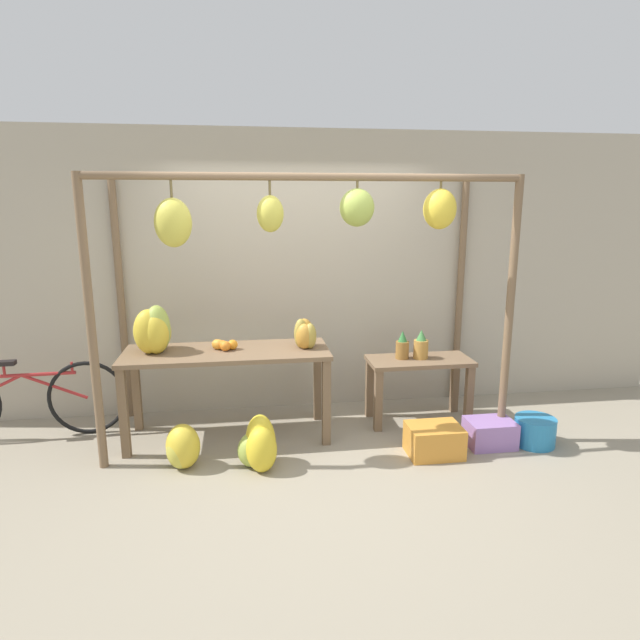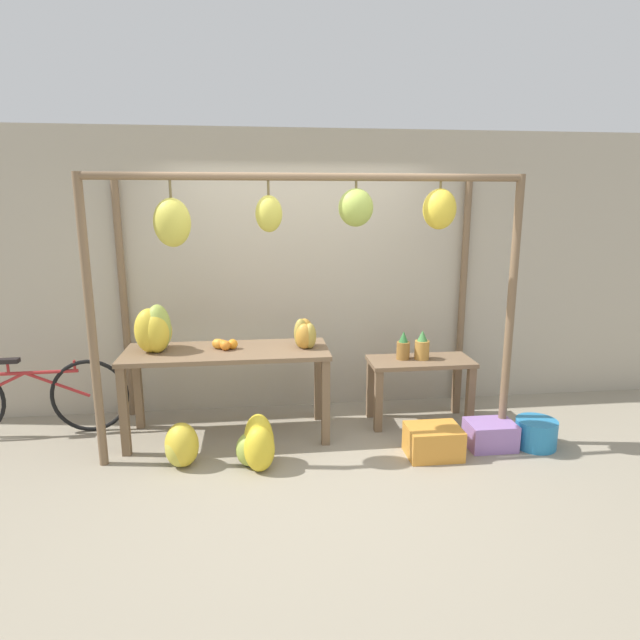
% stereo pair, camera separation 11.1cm
% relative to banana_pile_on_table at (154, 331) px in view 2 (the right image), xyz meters
% --- Properties ---
extents(ground_plane, '(20.00, 20.00, 0.00)m').
position_rel_banana_pile_on_table_xyz_m(ground_plane, '(1.33, -0.73, -1.01)').
color(ground_plane, gray).
extents(shop_wall_back, '(8.00, 0.08, 2.80)m').
position_rel_banana_pile_on_table_xyz_m(shop_wall_back, '(1.33, 0.68, 0.39)').
color(shop_wall_back, '#B2A893').
rests_on(shop_wall_back, ground_plane).
extents(stall_awning, '(3.49, 1.23, 2.33)m').
position_rel_banana_pile_on_table_xyz_m(stall_awning, '(1.32, -0.30, 0.75)').
color(stall_awning, brown).
rests_on(stall_awning, ground_plane).
extents(display_table_main, '(1.81, 0.67, 0.82)m').
position_rel_banana_pile_on_table_xyz_m(display_table_main, '(0.62, -0.04, -0.30)').
color(display_table_main, brown).
rests_on(display_table_main, ground_plane).
extents(display_table_side, '(0.99, 0.45, 0.63)m').
position_rel_banana_pile_on_table_xyz_m(display_table_side, '(2.45, 0.07, -0.52)').
color(display_table_side, brown).
rests_on(display_table_side, ground_plane).
extents(banana_pile_on_table, '(0.42, 0.45, 0.42)m').
position_rel_banana_pile_on_table_xyz_m(banana_pile_on_table, '(0.00, 0.00, 0.00)').
color(banana_pile_on_table, '#9EB247').
rests_on(banana_pile_on_table, display_table_main).
extents(orange_pile, '(0.23, 0.17, 0.09)m').
position_rel_banana_pile_on_table_xyz_m(orange_pile, '(0.60, -0.01, -0.14)').
color(orange_pile, orange).
rests_on(orange_pile, display_table_main).
extents(pineapple_cluster, '(0.31, 0.16, 0.28)m').
position_rel_banana_pile_on_table_xyz_m(pineapple_cluster, '(2.38, 0.09, -0.25)').
color(pineapple_cluster, olive).
rests_on(pineapple_cluster, display_table_side).
extents(banana_pile_ground_left, '(0.38, 0.39, 0.37)m').
position_rel_banana_pile_on_table_xyz_m(banana_pile_ground_left, '(0.26, -0.57, -0.83)').
color(banana_pile_ground_left, gold).
rests_on(banana_pile_ground_left, ground_plane).
extents(banana_pile_ground_right, '(0.38, 0.40, 0.43)m').
position_rel_banana_pile_on_table_xyz_m(banana_pile_ground_right, '(0.88, -0.66, -0.81)').
color(banana_pile_ground_right, yellow).
rests_on(banana_pile_ground_right, ground_plane).
extents(fruit_crate_white, '(0.45, 0.34, 0.26)m').
position_rel_banana_pile_on_table_xyz_m(fruit_crate_white, '(2.35, -0.66, -0.88)').
color(fruit_crate_white, orange).
rests_on(fruit_crate_white, ground_plane).
extents(blue_bucket, '(0.35, 0.35, 0.25)m').
position_rel_banana_pile_on_table_xyz_m(blue_bucket, '(3.31, -0.60, -0.88)').
color(blue_bucket, teal).
rests_on(blue_bucket, ground_plane).
extents(parked_bicycle, '(1.78, 0.10, 0.74)m').
position_rel_banana_pile_on_table_xyz_m(parked_bicycle, '(-1.20, 0.19, -0.64)').
color(parked_bicycle, black).
rests_on(parked_bicycle, ground_plane).
extents(papaya_pile, '(0.24, 0.28, 0.27)m').
position_rel_banana_pile_on_table_xyz_m(papaya_pile, '(1.32, -0.05, -0.06)').
color(papaya_pile, gold).
rests_on(papaya_pile, display_table_main).
extents(fruit_crate_purple, '(0.40, 0.31, 0.23)m').
position_rel_banana_pile_on_table_xyz_m(fruit_crate_purple, '(2.90, -0.56, -0.89)').
color(fruit_crate_purple, '#9970B7').
rests_on(fruit_crate_purple, ground_plane).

